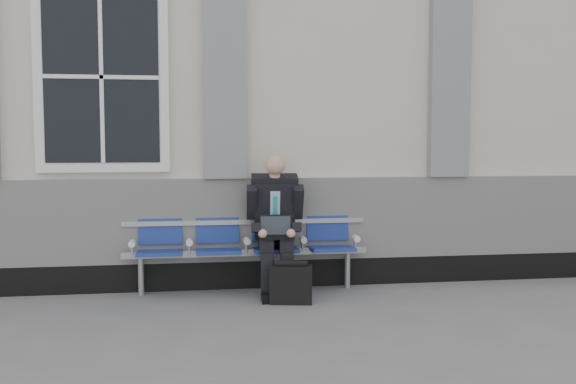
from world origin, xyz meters
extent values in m
plane|color=slate|center=(0.00, 0.00, 0.00)|extent=(70.00, 70.00, 0.00)
cube|color=beige|center=(0.00, 3.50, 2.10)|extent=(14.00, 4.00, 4.20)
cube|color=black|center=(0.00, 1.47, 0.15)|extent=(14.00, 0.10, 0.30)
cube|color=silver|center=(0.00, 1.46, 0.75)|extent=(14.00, 0.08, 0.90)
cube|color=gray|center=(1.60, 1.44, 2.40)|extent=(0.45, 0.14, 2.40)
cube|color=gray|center=(4.10, 1.44, 2.40)|extent=(0.45, 0.14, 2.40)
cube|color=white|center=(0.35, 1.46, 2.25)|extent=(1.35, 0.10, 1.95)
cube|color=black|center=(0.35, 1.41, 2.25)|extent=(1.15, 0.02, 1.75)
cube|color=#9EA0A3|center=(1.82, 1.30, 0.42)|extent=(2.60, 0.07, 0.07)
cube|color=#9EA0A3|center=(1.82, 1.42, 0.73)|extent=(2.60, 0.05, 0.05)
cylinder|color=#9EA0A3|center=(0.72, 1.30, 0.20)|extent=(0.06, 0.06, 0.39)
cylinder|color=#9EA0A3|center=(2.92, 1.30, 0.20)|extent=(0.06, 0.06, 0.39)
cube|color=navy|center=(0.92, 1.22, 0.45)|extent=(0.46, 0.42, 0.07)
cube|color=navy|center=(0.92, 1.43, 0.71)|extent=(0.46, 0.10, 0.40)
cube|color=navy|center=(1.52, 1.22, 0.45)|extent=(0.46, 0.42, 0.07)
cube|color=navy|center=(1.52, 1.43, 0.71)|extent=(0.46, 0.10, 0.40)
cube|color=navy|center=(2.12, 1.22, 0.45)|extent=(0.46, 0.42, 0.07)
cube|color=navy|center=(2.12, 1.43, 0.71)|extent=(0.46, 0.10, 0.40)
cube|color=navy|center=(2.72, 1.22, 0.45)|extent=(0.46, 0.42, 0.07)
cube|color=navy|center=(2.72, 1.43, 0.71)|extent=(0.46, 0.10, 0.40)
cylinder|color=white|center=(0.64, 1.25, 0.55)|extent=(0.07, 0.12, 0.07)
cylinder|color=white|center=(1.22, 1.25, 0.55)|extent=(0.07, 0.12, 0.07)
cylinder|color=white|center=(1.82, 1.25, 0.55)|extent=(0.07, 0.12, 0.07)
cylinder|color=white|center=(2.42, 1.25, 0.55)|extent=(0.07, 0.12, 0.07)
cylinder|color=white|center=(3.00, 1.25, 0.55)|extent=(0.07, 0.12, 0.07)
cube|color=black|center=(1.98, 0.84, 0.05)|extent=(0.13, 0.27, 0.09)
cube|color=black|center=(2.19, 0.83, 0.05)|extent=(0.13, 0.27, 0.09)
cube|color=black|center=(1.99, 0.90, 0.25)|extent=(0.13, 0.14, 0.47)
cube|color=black|center=(2.19, 0.89, 0.25)|extent=(0.13, 0.14, 0.47)
cube|color=black|center=(2.00, 1.12, 0.54)|extent=(0.17, 0.47, 0.14)
cube|color=black|center=(2.21, 1.11, 0.54)|extent=(0.17, 0.47, 0.14)
cube|color=black|center=(2.12, 1.32, 0.88)|extent=(0.45, 0.38, 0.64)
cube|color=#ABC0E1|center=(2.11, 1.20, 0.90)|extent=(0.11, 0.10, 0.36)
cube|color=teal|center=(2.11, 1.19, 0.88)|extent=(0.05, 0.08, 0.30)
cube|color=black|center=(2.12, 1.29, 1.18)|extent=(0.50, 0.27, 0.15)
cylinder|color=#DAA188|center=(2.11, 1.24, 1.25)|extent=(0.11, 0.11, 0.10)
sphere|color=#DAA188|center=(2.11, 1.18, 1.35)|extent=(0.21, 0.21, 0.21)
cube|color=black|center=(1.87, 1.24, 0.96)|extent=(0.12, 0.30, 0.38)
cube|color=black|center=(2.35, 1.20, 0.96)|extent=(0.12, 0.30, 0.38)
cube|color=black|center=(1.90, 1.05, 0.71)|extent=(0.11, 0.32, 0.14)
cube|color=black|center=(2.30, 1.02, 0.71)|extent=(0.11, 0.32, 0.14)
sphere|color=#DAA188|center=(1.95, 0.90, 0.67)|extent=(0.09, 0.09, 0.09)
sphere|color=#DAA188|center=(2.23, 0.88, 0.67)|extent=(0.09, 0.09, 0.09)
cube|color=black|center=(2.09, 0.98, 0.62)|extent=(0.35, 0.26, 0.02)
cube|color=black|center=(2.10, 1.09, 0.73)|extent=(0.34, 0.11, 0.22)
cube|color=black|center=(2.10, 1.08, 0.73)|extent=(0.31, 0.09, 0.18)
cube|color=black|center=(2.20, 0.73, 0.19)|extent=(0.44, 0.25, 0.37)
cylinder|color=black|center=(2.20, 0.73, 0.39)|extent=(0.33, 0.12, 0.07)
camera|label=1|loc=(1.25, -5.42, 1.59)|focal=40.00mm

